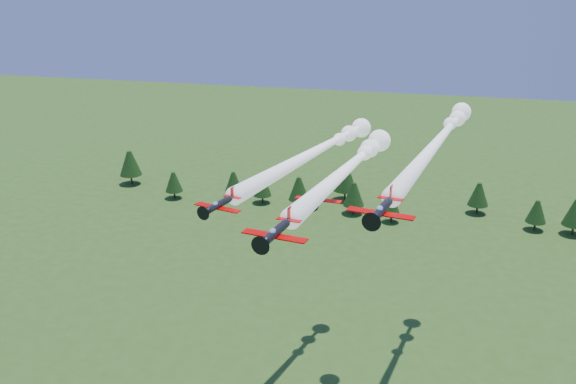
% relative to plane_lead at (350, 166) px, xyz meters
% --- Properties ---
extents(plane_lead, '(12.40, 46.90, 3.70)m').
position_rel_plane_lead_xyz_m(plane_lead, '(0.00, 0.00, 0.00)').
color(plane_lead, black).
rests_on(plane_lead, ground).
extents(plane_left, '(17.40, 51.89, 3.70)m').
position_rel_plane_lead_xyz_m(plane_left, '(-7.35, 13.61, -1.76)').
color(plane_left, black).
rests_on(plane_left, ground).
extents(plane_right, '(15.55, 62.20, 3.70)m').
position_rel_plane_lead_xyz_m(plane_right, '(12.26, 16.11, 0.53)').
color(plane_right, black).
rests_on(plane_right, ground).
extents(plane_slot, '(6.56, 7.12, 2.30)m').
position_rel_plane_lead_xyz_m(plane_slot, '(-3.14, -7.06, -2.54)').
color(plane_slot, black).
rests_on(plane_slot, ground).
extents(treeline, '(180.71, 21.82, 11.68)m').
position_rel_plane_lead_xyz_m(treeline, '(1.99, 92.91, -36.90)').
color(treeline, '#382314').
rests_on(treeline, ground).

